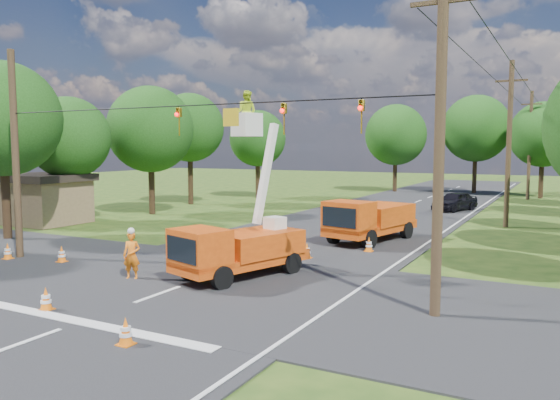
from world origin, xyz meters
The scene contains 30 objects.
ground centered at (0.00, 20.00, 0.00)m, with size 140.00×140.00×0.00m, color #244314.
road_main centered at (0.00, 20.00, 0.00)m, with size 12.00×100.00×0.06m, color black.
road_cross centered at (0.00, 2.00, 0.00)m, with size 56.00×10.00×0.07m, color black.
stop_bar centered at (0.00, -3.20, 0.00)m, with size 9.00×0.45×0.02m, color silver.
edge_line centered at (5.60, 20.00, 0.00)m, with size 0.12×90.00×0.02m, color silver.
bucket_truck centered at (1.01, 3.38, 1.47)m, with size 3.53×5.70×6.92m.
second_truck centered at (2.78, 13.09, 1.16)m, with size 3.42×6.27×2.23m.
ground_worker centered at (-2.34, 1.32, 0.89)m, with size 0.65×0.42×1.77m, color orange.
distant_car centered at (4.17, 29.30, 0.74)m, with size 1.75×4.34×1.48m, color black.
traffic_cone_0 centered at (-1.83, -2.86, 0.36)m, with size 0.38×0.38×0.71m.
traffic_cone_1 centered at (2.32, -3.91, 0.36)m, with size 0.38×0.38×0.71m.
traffic_cone_2 centered at (1.82, 7.64, 0.36)m, with size 0.38×0.38×0.71m.
traffic_cone_3 centered at (3.69, 10.42, 0.36)m, with size 0.38×0.38×0.71m.
traffic_cone_4 centered at (-7.01, 2.13, 0.36)m, with size 0.38×0.38×0.71m.
traffic_cone_5 centered at (-9.59, 1.47, 0.36)m, with size 0.38×0.38×0.71m.
traffic_cone_6 centered at (3.12, 16.91, 0.36)m, with size 0.38×0.38×0.71m.
pole_right_near centered at (8.50, 2.00, 5.11)m, with size 1.80×0.30×10.00m.
pole_right_mid centered at (8.50, 22.00, 5.11)m, with size 1.80×0.30×10.00m.
pole_right_far centered at (8.50, 42.00, 5.11)m, with size 1.80×0.30×10.00m.
pole_left centered at (-9.50, 2.00, 4.50)m, with size 0.30×0.30×9.00m.
signal_span centered at (2.23, 1.99, 5.88)m, with size 18.00×0.29×1.07m.
shed centered at (-18.00, 10.00, 1.62)m, with size 5.50×4.50×3.15m.
tree_left_b centered at (-14.50, 5.00, 6.31)m, with size 6.00×6.00×9.32m.
tree_left_c centered at (-16.50, 11.00, 5.44)m, with size 5.20×5.20×8.06m.
tree_left_d centered at (-15.00, 17.00, 6.12)m, with size 6.20×6.20×9.24m.
tree_left_e centered at (-16.80, 24.00, 6.49)m, with size 5.80×5.80×9.41m.
tree_left_f centered at (-14.80, 32.00, 5.69)m, with size 5.40×5.40×8.40m.
tree_far_a centered at (-5.00, 45.00, 6.19)m, with size 6.60×6.60×9.50m.
tree_far_b centered at (3.00, 47.00, 6.81)m, with size 7.00×7.00×10.32m.
tree_far_c centered at (9.50, 44.00, 6.06)m, with size 6.20×6.20×9.18m.
Camera 1 is at (11.70, -13.59, 4.84)m, focal length 35.00 mm.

